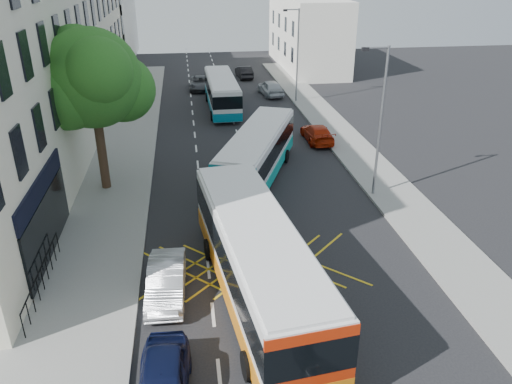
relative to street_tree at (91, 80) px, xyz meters
name	(u,v)px	position (x,y,z in m)	size (l,w,h in m)	color
ground	(317,364)	(8.51, -14.97, -6.29)	(120.00, 120.00, 0.00)	black
pavement_left	(107,188)	(0.01, 0.03, -6.22)	(5.00, 70.00, 0.15)	gray
pavement_right	(374,172)	(16.01, 0.03, -6.22)	(3.00, 70.00, 0.15)	gray
terrace_main	(28,44)	(-5.49, 9.52, 0.46)	(8.30, 45.00, 13.50)	beige
terrace_far	(97,20)	(-5.49, 40.03, -1.29)	(8.00, 20.00, 10.00)	silver
building_right	(307,33)	(19.51, 33.03, -2.29)	(6.00, 18.00, 8.00)	silver
street_tree	(91,80)	(0.00, 0.00, 0.00)	(6.30, 5.70, 8.80)	#382619
lamp_near	(380,115)	(14.71, -2.97, -1.68)	(1.45, 0.15, 8.00)	slate
lamp_far	(297,51)	(14.71, 17.03, -1.68)	(1.45, 0.15, 8.00)	slate
railings	(42,277)	(-1.19, -9.67, -5.57)	(0.08, 5.60, 1.14)	black
bus_near	(257,260)	(7.07, -11.18, -4.56)	(4.03, 11.95, 3.30)	silver
bus_mid	(257,154)	(8.79, 0.39, -4.73)	(6.22, 10.67, 2.96)	silver
bus_far	(222,92)	(7.94, 15.75, -4.80)	(2.60, 10.08, 2.82)	silver
parked_car_blue	(163,383)	(3.61, -15.71, -5.62)	(1.59, 3.95, 1.35)	black
parked_car_silver	(166,281)	(3.61, -10.50, -5.63)	(1.40, 4.01, 1.32)	#B2B4BA
red_hatchback	(317,133)	(14.01, 6.34, -5.68)	(1.72, 4.22, 1.23)	#A92107
distant_car_grey	(201,83)	(6.39, 23.30, -5.66)	(2.10, 4.56, 1.27)	#3E4045
distant_car_silver	(271,88)	(12.94, 19.96, -5.56)	(1.73, 4.30, 1.47)	#B8BCC1
distant_car_dark	(244,72)	(11.35, 27.97, -5.64)	(1.37, 3.94, 1.30)	black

